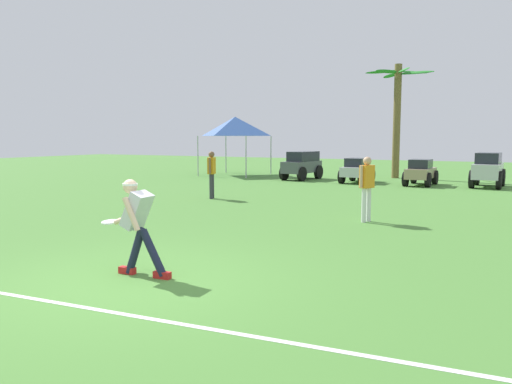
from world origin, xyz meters
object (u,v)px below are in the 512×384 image
object	(u,v)px
teammate_deep	(212,170)
palm_tree_far_left	(397,111)
parked_car_slot_b	(357,170)
event_tent	(235,126)
parked_car_slot_a	(302,164)
parked_car_slot_c	(421,172)
parked_car_slot_d	(488,169)
teammate_near_sideline	(367,183)
frisbee_thrower	(138,222)
frisbee_in_flight	(110,222)

from	to	relation	value
teammate_deep	palm_tree_far_left	xyz separation A→B (m)	(3.60, 11.40, 2.36)
parked_car_slot_b	event_tent	world-z (taller)	event_tent
parked_car_slot_a	parked_car_slot_c	bearing A→B (deg)	-5.14
parked_car_slot_b	parked_car_slot_c	size ratio (longest dim) A/B	0.99
parked_car_slot_b	parked_car_slot_d	world-z (taller)	parked_car_slot_d
parked_car_slot_a	event_tent	world-z (taller)	event_tent
palm_tree_far_left	teammate_deep	bearing A→B (deg)	-107.51
parked_car_slot_a	parked_car_slot_d	bearing A→B (deg)	-0.39
teammate_near_sideline	parked_car_slot_b	xyz separation A→B (m)	(-3.14, 10.20, -0.38)
teammate_near_sideline	parked_car_slot_c	bearing A→B (deg)	92.16
frisbee_thrower	teammate_deep	world-z (taller)	teammate_deep
frisbee_in_flight	teammate_deep	size ratio (longest dim) A/B	0.18
frisbee_in_flight	frisbee_thrower	bearing A→B (deg)	-13.05
parked_car_slot_d	frisbee_in_flight	bearing A→B (deg)	-105.48
teammate_deep	parked_car_slot_c	distance (m)	9.62
teammate_deep	palm_tree_far_left	bearing A→B (deg)	72.49
teammate_near_sideline	teammate_deep	world-z (taller)	same
teammate_deep	parked_car_slot_b	xyz separation A→B (m)	(2.60, 8.02, -0.38)
parked_car_slot_b	parked_car_slot_c	distance (m)	2.76
teammate_deep	palm_tree_far_left	size ratio (longest dim) A/B	0.28
teammate_near_sideline	palm_tree_far_left	xyz separation A→B (m)	(-2.14, 13.58, 2.36)
frisbee_in_flight	parked_car_slot_b	bearing A→B (deg)	92.54
frisbee_thrower	teammate_near_sideline	distance (m)	6.38
parked_car_slot_c	parked_car_slot_d	xyz separation A→B (m)	(2.55, 0.45, 0.18)
teammate_near_sideline	palm_tree_far_left	world-z (taller)	palm_tree_far_left
palm_tree_far_left	event_tent	distance (m)	8.34
parked_car_slot_d	palm_tree_far_left	world-z (taller)	palm_tree_far_left
parked_car_slot_b	palm_tree_far_left	bearing A→B (deg)	73.55
parked_car_slot_c	teammate_deep	bearing A→B (deg)	-123.86
teammate_near_sideline	event_tent	distance (m)	15.54
parked_car_slot_b	event_tent	size ratio (longest dim) A/B	0.72
frisbee_thrower	teammate_deep	bearing A→B (deg)	115.74
palm_tree_far_left	parked_car_slot_a	bearing A→B (deg)	-142.74
parked_car_slot_c	parked_car_slot_d	world-z (taller)	parked_car_slot_d
parked_car_slot_a	parked_car_slot_c	size ratio (longest dim) A/B	1.12
frisbee_thrower	teammate_near_sideline	bearing A→B (deg)	74.26
parked_car_slot_b	parked_car_slot_c	xyz separation A→B (m)	(2.76, -0.04, 0.00)
frisbee_thrower	parked_car_slot_b	world-z (taller)	frisbee_thrower
palm_tree_far_left	event_tent	size ratio (longest dim) A/B	1.79
parked_car_slot_d	parked_car_slot_a	bearing A→B (deg)	179.61
frisbee_in_flight	teammate_deep	xyz separation A→B (m)	(-3.32, 8.16, 0.23)
teammate_near_sideline	palm_tree_far_left	size ratio (longest dim) A/B	0.28
parked_car_slot_c	palm_tree_far_left	size ratio (longest dim) A/B	0.40
parked_car_slot_d	event_tent	bearing A→B (deg)	175.48
parked_car_slot_c	event_tent	distance (m)	10.14
teammate_deep	parked_car_slot_c	xyz separation A→B (m)	(5.36, 7.98, -0.38)
parked_car_slot_c	parked_car_slot_d	bearing A→B (deg)	9.93
parked_car_slot_a	parked_car_slot_c	xyz separation A→B (m)	(5.59, -0.50, -0.16)
palm_tree_far_left	event_tent	bearing A→B (deg)	-166.14
frisbee_thrower	parked_car_slot_b	xyz separation A→B (m)	(-1.41, 16.34, -0.23)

